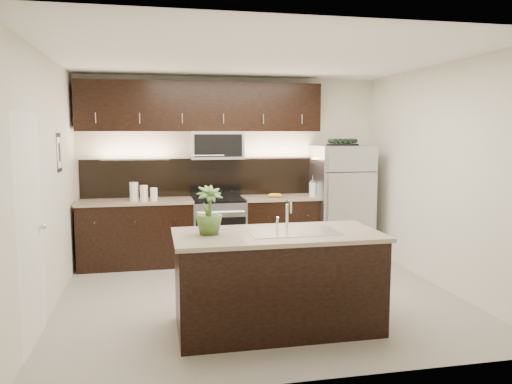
# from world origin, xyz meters

# --- Properties ---
(ground) EXTENTS (4.50, 4.50, 0.00)m
(ground) POSITION_xyz_m (0.00, 0.00, 0.00)
(ground) COLOR gray
(ground) RESTS_ON ground
(room_walls) EXTENTS (4.52, 4.02, 2.71)m
(room_walls) POSITION_xyz_m (-0.11, -0.04, 1.70)
(room_walls) COLOR beige
(room_walls) RESTS_ON ground
(counter_run) EXTENTS (3.51, 0.65, 0.94)m
(counter_run) POSITION_xyz_m (-0.46, 1.69, 0.47)
(counter_run) COLOR black
(counter_run) RESTS_ON ground
(upper_fixtures) EXTENTS (3.49, 0.40, 1.66)m
(upper_fixtures) POSITION_xyz_m (-0.43, 1.84, 2.14)
(upper_fixtures) COLOR black
(upper_fixtures) RESTS_ON counter_run
(island) EXTENTS (1.96, 0.96, 0.94)m
(island) POSITION_xyz_m (-0.02, -0.94, 0.47)
(island) COLOR black
(island) RESTS_ON ground
(sink_faucet) EXTENTS (0.84, 0.50, 0.28)m
(sink_faucet) POSITION_xyz_m (0.13, -0.93, 0.96)
(sink_faucet) COLOR silver
(sink_faucet) RESTS_ON island
(refrigerator) EXTENTS (0.81, 0.74, 1.69)m
(refrigerator) POSITION_xyz_m (1.62, 1.63, 0.84)
(refrigerator) COLOR #B2B2B7
(refrigerator) RESTS_ON ground
(wine_rack) EXTENTS (0.42, 0.26, 0.10)m
(wine_rack) POSITION_xyz_m (1.62, 1.63, 1.74)
(wine_rack) COLOR black
(wine_rack) RESTS_ON refrigerator
(plant) EXTENTS (0.30, 0.30, 0.45)m
(plant) POSITION_xyz_m (-0.66, -0.87, 1.17)
(plant) COLOR #406327
(plant) RESTS_ON island
(canisters) EXTENTS (0.38, 0.19, 0.26)m
(canisters) POSITION_xyz_m (-1.33, 1.61, 1.05)
(canisters) COLOR silver
(canisters) RESTS_ON counter_run
(french_press) EXTENTS (0.11, 0.11, 0.30)m
(french_press) POSITION_xyz_m (1.17, 1.64, 1.05)
(french_press) COLOR silver
(french_press) RESTS_ON counter_run
(bananas) EXTENTS (0.24, 0.21, 0.06)m
(bananas) POSITION_xyz_m (0.53, 1.61, 0.97)
(bananas) COLOR gold
(bananas) RESTS_ON counter_run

